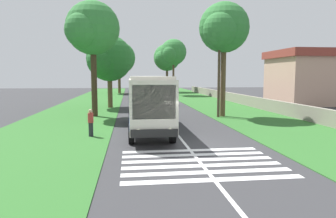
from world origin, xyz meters
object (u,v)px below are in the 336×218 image
roadside_tree_left_1 (108,60)px  roadside_tree_right_1 (223,29)px  roadside_building (301,77)px  roadside_tree_right_0 (166,58)px  coach_bus (148,100)px  roadside_tree_left_0 (118,59)px  roadside_tree_left_2 (91,30)px  trailing_car_1 (138,95)px  utility_pole (219,73)px  trailing_minibus_0 (134,86)px  trailing_car_2 (137,93)px  roadside_tree_right_2 (173,53)px  trailing_car_0 (167,99)px  pedestrian (91,122)px

roadside_tree_left_1 → roadside_tree_right_1: size_ratio=0.81×
roadside_building → roadside_tree_right_0: bearing=24.2°
coach_bus → roadside_building: roadside_building is taller
roadside_tree_left_0 → roadside_tree_left_2: (-37.49, 1.04, 0.58)m
trailing_car_1 → utility_pole: bearing=-163.8°
trailing_car_1 → coach_bus: bearing=179.7°
trailing_car_1 → trailing_minibus_0: 17.71m
trailing_car_2 → roadside_tree_left_1: size_ratio=0.51×
trailing_minibus_0 → roadside_tree_right_2: (-8.53, -7.19, 6.45)m
trailing_car_1 → roadside_building: size_ratio=0.47×
roadside_tree_left_0 → roadside_tree_left_2: 37.51m
roadside_tree_left_2 → roadside_building: (9.73, -25.90, -4.25)m
roadside_tree_right_1 → roadside_tree_right_0: bearing=0.0°
trailing_minibus_0 → roadside_building: 35.90m
roadside_building → roadside_tree_left_0: bearing=41.8°
roadside_tree_right_2 → roadside_building: 25.10m
coach_bus → roadside_tree_left_2: bearing=29.5°
trailing_minibus_0 → roadside_tree_left_0: roadside_tree_left_0 is taller
roadside_tree_right_0 → roadside_tree_right_1: bearing=-180.0°
trailing_car_0 → trailing_minibus_0: trailing_minibus_0 is taller
trailing_car_2 → utility_pole: (-30.15, -6.54, 3.30)m
coach_bus → roadside_tree_left_2: 10.85m
trailing_car_2 → roadside_tree_left_1: roadside_tree_left_1 is taller
trailing_minibus_0 → roadside_tree_left_1: size_ratio=0.72×
trailing_car_0 → roadside_tree_right_1: 15.04m
coach_bus → trailing_car_1: size_ratio=2.60×
trailing_car_1 → roadside_tree_left_2: bearing=167.2°
roadside_tree_right_2 → trailing_minibus_0: bearing=40.1°
roadside_tree_right_0 → roadside_tree_right_1: size_ratio=1.05×
trailing_car_0 → utility_pole: (-13.11, -3.12, 3.30)m
roadside_tree_right_1 → pedestrian: roadside_tree_right_1 is taller
pedestrian → roadside_tree_left_0: bearing=-0.1°
coach_bus → trailing_car_1: coach_bus is taller
trailing_car_1 → trailing_car_2: size_ratio=1.00×
roadside_tree_left_1 → pedestrian: (-17.63, 0.02, -4.68)m
coach_bus → roadside_tree_left_0: 45.94m
roadside_tree_right_1 → utility_pole: size_ratio=1.35×
trailing_car_0 → roadside_tree_left_1: bearing=114.3°
trailing_car_0 → roadside_building: (-1.41, -17.76, 2.93)m
coach_bus → roadside_tree_left_1: roadside_tree_left_1 is taller
roadside_tree_left_0 → roadside_tree_right_2: size_ratio=1.02×
roadside_tree_left_1 → utility_pole: bearing=-133.8°
roadside_tree_right_1 → pedestrian: size_ratio=6.07×
utility_pole → roadside_tree_left_2: bearing=80.1°
roadside_tree_left_0 → roadside_tree_right_2: (-7.66, -10.49, 0.73)m
trailing_car_1 → trailing_car_2: (7.49, -0.03, 0.00)m
roadside_tree_right_0 → roadside_tree_left_1: bearing=162.3°
roadside_tree_left_2 → pedestrian: 11.99m
roadside_tree_left_0 → roadside_tree_right_1: 40.48m
roadside_tree_right_2 → trailing_car_1: bearing=143.2°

